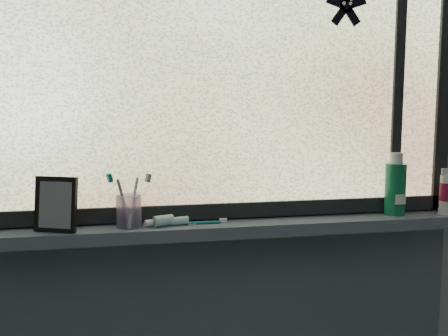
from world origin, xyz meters
The scene contains 13 objects.
wall_back centered at (0.00, 1.30, 1.25)m, with size 3.00×0.01×2.50m, color #9EA3A8.
windowsill centered at (0.00, 1.23, 1.00)m, with size 1.62×0.14×0.04m, color #515B6C.
window_pane centered at (0.00, 1.28, 1.53)m, with size 1.50×0.01×1.00m, color silver.
frame_bottom centered at (0.00, 1.28, 1.05)m, with size 1.60×0.03×0.05m, color black.
frame_right centered at (0.78, 1.28, 1.53)m, with size 0.05×0.03×1.10m, color black.
frame_mullion centered at (0.60, 1.28, 1.53)m, with size 0.04×0.03×1.00m, color black.
starfish_sticker centered at (0.40, 1.27, 1.72)m, with size 0.15×0.02×0.15m, color black, non-canonical shape.
vanity_mirror centered at (-0.53, 1.21, 1.10)m, with size 0.13×0.07×0.17m, color black.
toothpaste_tube centered at (-0.19, 1.22, 1.04)m, with size 0.19×0.04×0.03m, color white, non-canonical shape.
toothbrush_cup centered at (-0.32, 1.23, 1.07)m, with size 0.08×0.08×0.10m, color #B8A3D8.
toothbrush_lying centered at (-0.11, 1.22, 1.03)m, with size 0.19×0.02×0.01m, color #0D6F79, non-canonical shape.
mouthwash_bottle centered at (0.59, 1.24, 1.13)m, with size 0.07×0.07×0.18m, color #22B072.
cream_tube centered at (0.77, 1.21, 1.11)m, with size 0.05×0.05×0.11m, color silver.
Camera 1 is at (-0.32, -0.32, 1.39)m, focal length 40.00 mm.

